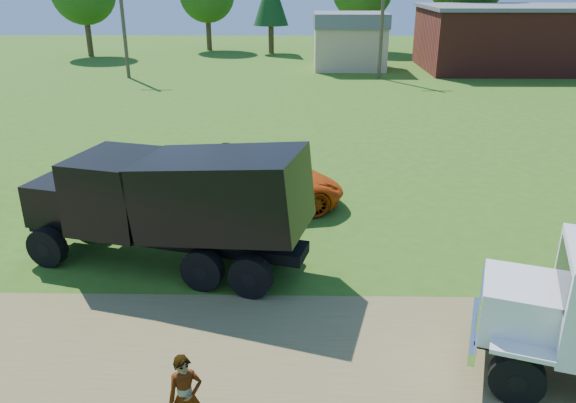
{
  "coord_description": "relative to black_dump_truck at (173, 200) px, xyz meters",
  "views": [
    {
      "loc": [
        -0.44,
        -10.21,
        7.53
      ],
      "look_at": [
        -0.7,
        4.56,
        1.6
      ],
      "focal_mm": 35.0,
      "sensor_mm": 36.0,
      "label": 1
    }
  ],
  "objects": [
    {
      "name": "ground",
      "position": [
        3.8,
        -3.78,
        -1.93
      ],
      "size": [
        140.0,
        140.0,
        0.0
      ],
      "primitive_type": "plane",
      "color": "#335913",
      "rests_on": "ground"
    },
    {
      "name": "dirt_track",
      "position": [
        3.8,
        -3.78,
        -1.93
      ],
      "size": [
        120.0,
        4.2,
        0.01
      ],
      "primitive_type": "cube",
      "color": "brown",
      "rests_on": "ground"
    },
    {
      "name": "black_dump_truck",
      "position": [
        0.0,
        0.0,
        0.0
      ],
      "size": [
        8.29,
        4.35,
        3.52
      ],
      "rotation": [
        0.0,
        0.0,
        -0.26
      ],
      "color": "black",
      "rests_on": "ground"
    },
    {
      "name": "orange_pickup",
      "position": [
        2.02,
        3.97,
        -1.11
      ],
      "size": [
        6.47,
        4.42,
        1.64
      ],
      "primitive_type": "imported",
      "rotation": [
        0.0,
        0.0,
        1.89
      ],
      "color": "#D34609",
      "rests_on": "ground"
    },
    {
      "name": "spectator_a",
      "position": [
        1.46,
        -6.33,
        -1.12
      ],
      "size": [
        0.69,
        0.57,
        1.63
      ],
      "primitive_type": "imported",
      "rotation": [
        0.0,
        0.0,
        0.35
      ],
      "color": "#999999",
      "rests_on": "ground"
    },
    {
      "name": "spectator_b",
      "position": [
        0.68,
        5.86,
        -0.99
      ],
      "size": [
        1.08,
        0.95,
        1.88
      ],
      "primitive_type": "imported",
      "rotation": [
        0.0,
        0.0,
        3.44
      ],
      "color": "#999999",
      "rests_on": "ground"
    },
    {
      "name": "brick_building",
      "position": [
        21.8,
        36.22,
        0.73
      ],
      "size": [
        15.4,
        10.4,
        5.3
      ],
      "color": "maroon",
      "rests_on": "ground"
    },
    {
      "name": "tan_shed",
      "position": [
        7.8,
        36.22,
        0.49
      ],
      "size": [
        6.2,
        5.4,
        4.7
      ],
      "color": "tan",
      "rests_on": "ground"
    },
    {
      "name": "utility_poles",
      "position": [
        9.8,
        31.22,
        2.78
      ],
      "size": [
        42.2,
        0.28,
        9.0
      ],
      "color": "#4B3D2A",
      "rests_on": "ground"
    }
  ]
}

